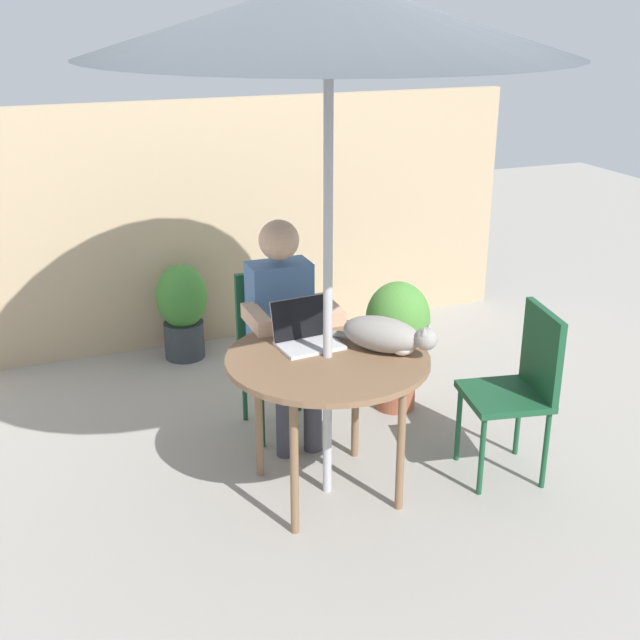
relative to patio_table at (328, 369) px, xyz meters
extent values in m
plane|color=gray|center=(0.00, 0.00, -0.68)|extent=(14.00, 14.00, 0.00)
cube|color=tan|center=(0.00, 2.21, 0.18)|extent=(4.55, 0.08, 1.72)
cylinder|color=brown|center=(0.00, 0.00, 0.05)|extent=(0.98, 0.98, 0.03)
cylinder|color=brown|center=(0.27, 0.27, -0.32)|extent=(0.04, 0.04, 0.72)
cylinder|color=brown|center=(-0.27, 0.27, -0.32)|extent=(0.04, 0.04, 0.72)
cylinder|color=brown|center=(-0.27, -0.27, -0.32)|extent=(0.04, 0.04, 0.72)
cylinder|color=brown|center=(0.27, -0.27, -0.32)|extent=(0.04, 0.04, 0.72)
cylinder|color=#B7B7BC|center=(0.00, 0.00, 0.45)|extent=(0.04, 0.04, 2.26)
cone|color=#2D3338|center=(0.00, 0.00, 1.59)|extent=(2.10, 2.10, 0.32)
sphere|color=#B7B7BC|center=(0.00, 0.00, 1.61)|extent=(0.06, 0.06, 0.06)
cube|color=#194C2D|center=(0.00, 0.71, -0.23)|extent=(0.40, 0.40, 0.04)
cube|color=#194C2D|center=(0.00, 0.89, 0.01)|extent=(0.40, 0.04, 0.44)
cylinder|color=#194C2D|center=(0.17, 0.88, -0.47)|extent=(0.03, 0.03, 0.43)
cylinder|color=#194C2D|center=(-0.17, 0.88, -0.47)|extent=(0.03, 0.03, 0.43)
cylinder|color=#194C2D|center=(-0.17, 0.54, -0.47)|extent=(0.03, 0.03, 0.43)
cylinder|color=#194C2D|center=(0.17, 0.54, -0.47)|extent=(0.03, 0.03, 0.43)
cube|color=#194C2D|center=(0.90, -0.17, -0.23)|extent=(0.47, 0.47, 0.04)
cube|color=#194C2D|center=(1.08, -0.20, 0.01)|extent=(0.11, 0.40, 0.44)
cylinder|color=#194C2D|center=(1.04, -0.37, -0.47)|extent=(0.03, 0.03, 0.43)
cylinder|color=#194C2D|center=(1.10, -0.04, -0.47)|extent=(0.03, 0.03, 0.43)
cylinder|color=#194C2D|center=(0.77, 0.03, -0.47)|extent=(0.03, 0.03, 0.43)
cylinder|color=#194C2D|center=(0.71, -0.31, -0.47)|extent=(0.03, 0.03, 0.43)
cube|color=#4C72A5|center=(0.00, 0.71, 0.06)|extent=(0.34, 0.20, 0.54)
sphere|color=#DBAD89|center=(0.00, 0.70, 0.46)|extent=(0.22, 0.22, 0.22)
cube|color=#383842|center=(-0.08, 0.56, -0.16)|extent=(0.12, 0.30, 0.12)
cylinder|color=#383842|center=(-0.08, 0.41, -0.45)|extent=(0.10, 0.10, 0.47)
cube|color=#383842|center=(0.08, 0.56, -0.16)|extent=(0.12, 0.30, 0.12)
cylinder|color=#383842|center=(0.08, 0.41, -0.45)|extent=(0.10, 0.10, 0.47)
cube|color=#DBAD89|center=(-0.20, 0.49, 0.11)|extent=(0.08, 0.32, 0.08)
cube|color=#DBAD89|center=(0.20, 0.49, 0.11)|extent=(0.08, 0.32, 0.08)
cube|color=silver|center=(-0.04, 0.14, 0.07)|extent=(0.32, 0.25, 0.02)
cube|color=black|center=(-0.05, 0.24, 0.18)|extent=(0.30, 0.08, 0.20)
cube|color=silver|center=(-0.05, 0.25, 0.18)|extent=(0.30, 0.08, 0.20)
ellipsoid|color=gray|center=(0.27, -0.03, 0.15)|extent=(0.40, 0.43, 0.17)
sphere|color=gray|center=(0.42, -0.20, 0.17)|extent=(0.11, 0.11, 0.11)
ellipsoid|color=white|center=(0.34, -0.11, 0.11)|extent=(0.17, 0.17, 0.09)
cylinder|color=gray|center=(0.11, 0.20, 0.09)|extent=(0.15, 0.16, 0.04)
cone|color=gray|center=(0.39, -0.22, 0.22)|extent=(0.04, 0.04, 0.03)
cone|color=gray|center=(0.44, -0.18, 0.22)|extent=(0.04, 0.04, 0.03)
cylinder|color=#33383D|center=(-0.30, 1.93, -0.55)|extent=(0.28, 0.28, 0.26)
ellipsoid|color=#3D7F33|center=(-0.30, 1.93, -0.23)|extent=(0.35, 0.35, 0.45)
cylinder|color=#9E5138|center=(0.73, 0.71, -0.49)|extent=(0.24, 0.24, 0.39)
ellipsoid|color=#4C8C38|center=(0.73, 0.71, -0.10)|extent=(0.38, 0.38, 0.45)
camera|label=1|loc=(-1.34, -3.34, 1.66)|focal=46.27mm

